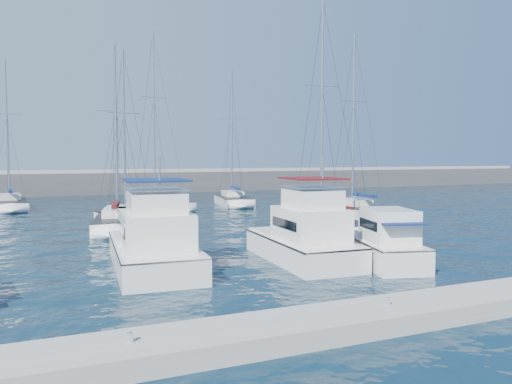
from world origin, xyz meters
name	(u,v)px	position (x,y,z in m)	size (l,w,h in m)	color
ground	(253,259)	(0.00, 0.00, 0.00)	(220.00, 220.00, 0.00)	black
breakwater	(116,186)	(0.00, 52.00, 1.05)	(160.00, 6.00, 4.45)	#424244
dock	(387,314)	(0.00, -11.00, 0.30)	(40.00, 2.20, 0.60)	gray
dock_cleat_near_port	(130,337)	(-8.00, -11.00, 0.72)	(0.16, 0.16, 0.25)	silver
dock_cleat_centre	(388,301)	(0.00, -11.00, 0.72)	(0.16, 0.16, 0.25)	silver
motor_yacht_port_inner	(154,246)	(-5.21, -0.42, 1.13)	(4.22, 9.18, 4.69)	silver
motor_yacht_stbd_inner	(305,240)	(2.14, -1.70, 1.13)	(3.78, 7.95, 4.69)	silver
motor_yacht_stbd_outer	(384,246)	(5.41, -3.79, 0.94)	(3.94, 6.48, 3.20)	silver
sailboat_mid_b	(117,223)	(-5.06, 13.32, 0.52)	(4.41, 7.75, 13.83)	white
sailboat_mid_c	(129,220)	(-3.99, 14.59, 0.51)	(4.56, 8.70, 13.76)	silver
sailboat_mid_d	(326,225)	(8.37, 6.52, 0.54)	(3.65, 8.75, 16.57)	white
sailboat_mid_e	(356,210)	(15.78, 13.60, 0.55)	(3.50, 7.77, 16.50)	silver
sailboat_back_a	(10,204)	(-13.07, 32.51, 0.53)	(3.79, 8.37, 15.50)	silver
sailboat_back_b	(159,204)	(0.92, 26.80, 0.55)	(5.47, 9.71, 18.31)	white
sailboat_back_c	(233,200)	(9.37, 27.80, 0.53)	(4.28, 8.29, 15.27)	silver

